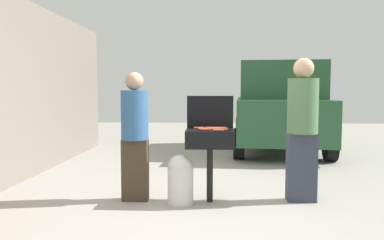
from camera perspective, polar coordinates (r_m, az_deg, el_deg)
The scene contains 21 objects.
ground_plane at distance 4.92m, azimuth 2.00°, elevation -12.25°, with size 24.00×24.00×0.00m, color #9E998E.
house_wall_side at distance 6.48m, azimuth -25.05°, elevation 4.06°, with size 0.24×8.00×2.84m, color slate.
bbq_grill at distance 4.86m, azimuth 2.65°, elevation -3.10°, with size 0.60×0.44×0.92m.
grill_lid_open at distance 5.05m, azimuth 2.68°, elevation 1.19°, with size 0.60×0.05×0.42m, color black.
hot_dog_0 at distance 4.85m, azimuth 1.66°, elevation -1.27°, with size 0.03×0.03×0.13m, color #AD4228.
hot_dog_1 at distance 4.91m, azimuth 4.12°, elevation -1.21°, with size 0.03×0.03×0.13m, color #B74C33.
hot_dog_2 at distance 4.96m, azimuth 2.69°, elevation -1.14°, with size 0.03×0.03×0.13m, color #B74C33.
hot_dog_3 at distance 4.87m, azimuth 3.09°, elevation -1.25°, with size 0.03×0.03×0.13m, color #B74C33.
hot_dog_4 at distance 4.72m, azimuth 1.98°, elevation -1.43°, with size 0.03×0.03×0.13m, color #AD4228.
hot_dog_5 at distance 4.71m, azimuth 4.50°, elevation -1.45°, with size 0.03×0.03×0.13m, color #AD4228.
hot_dog_6 at distance 4.94m, azimuth 1.02°, elevation -1.16°, with size 0.03×0.03×0.13m, color #B74C33.
hot_dog_7 at distance 4.80m, azimuth 4.37°, elevation -1.34°, with size 0.03×0.03×0.13m, color #B74C33.
hot_dog_8 at distance 4.84m, azimuth 3.47°, elevation -1.29°, with size 0.03×0.03×0.13m, color #C6593D.
hot_dog_9 at distance 4.77m, azimuth 1.72°, elevation -1.37°, with size 0.03×0.03×0.13m, color #AD4228.
hot_dog_10 at distance 4.95m, azimuth 4.27°, elevation -1.17°, with size 0.03×0.03×0.13m, color #C6593D.
hot_dog_11 at distance 4.87m, azimuth 4.60°, elevation -1.26°, with size 0.03×0.03×0.13m, color #B74C33.
hot_dog_12 at distance 4.68m, azimuth 3.93°, elevation -1.49°, with size 0.03×0.03×0.13m, color #C6593D.
propane_tank at distance 4.84m, azimuth -1.71°, elevation -8.60°, with size 0.32×0.32×0.62m.
person_left at distance 4.97m, azimuth -8.41°, elevation -1.67°, with size 0.34×0.34×1.64m.
person_right at distance 5.07m, azimuth 15.93°, elevation -0.61°, with size 0.38×0.38×1.81m.
parked_minivan at distance 9.44m, azimuth 12.52°, elevation 1.96°, with size 2.29×4.53×2.02m.
Camera 1 is at (0.09, -4.71, 1.41)m, focal length 36.25 mm.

